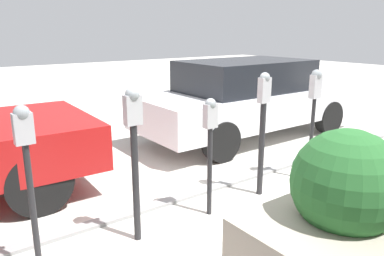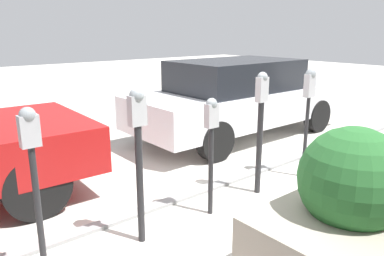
{
  "view_description": "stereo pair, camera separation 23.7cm",
  "coord_description": "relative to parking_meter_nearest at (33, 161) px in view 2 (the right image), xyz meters",
  "views": [
    {
      "loc": [
        -2.43,
        -3.47,
        2.04
      ],
      "look_at": [
        0.0,
        -0.13,
        0.96
      ],
      "focal_mm": 35.0,
      "sensor_mm": 36.0,
      "label": 1
    },
    {
      "loc": [
        -2.62,
        -3.32,
        2.04
      ],
      "look_at": [
        0.0,
        -0.13,
        0.96
      ],
      "focal_mm": 35.0,
      "sensor_mm": 36.0,
      "label": 2
    }
  ],
  "objects": [
    {
      "name": "ground_plane",
      "position": [
        1.84,
        0.41,
        -1.05
      ],
      "size": [
        40.0,
        40.0,
        0.0
      ],
      "primitive_type": "plane",
      "color": "beige"
    },
    {
      "name": "curb_strip",
      "position": [
        1.84,
        0.49,
        -1.03
      ],
      "size": [
        19.0,
        0.16,
        0.04
      ],
      "color": "gray",
      "rests_on": "ground_plane"
    },
    {
      "name": "parking_meter_nearest",
      "position": [
        0.0,
        0.0,
        0.0
      ],
      "size": [
        0.15,
        0.13,
        1.48
      ],
      "color": "#232326",
      "rests_on": "ground_plane"
    },
    {
      "name": "parking_meter_second",
      "position": [
        0.95,
        -0.02,
        -0.03
      ],
      "size": [
        0.16,
        0.14,
        1.54
      ],
      "color": "#232326",
      "rests_on": "ground_plane"
    },
    {
      "name": "parking_meter_middle",
      "position": [
        1.86,
        -0.02,
        -0.11
      ],
      "size": [
        0.14,
        0.12,
        1.34
      ],
      "color": "#232326",
      "rests_on": "ground_plane"
    },
    {
      "name": "parking_meter_fourth",
      "position": [
        2.72,
        0.02,
        -0.08
      ],
      "size": [
        0.15,
        0.12,
        1.56
      ],
      "color": "#232326",
      "rests_on": "ground_plane"
    },
    {
      "name": "parking_meter_farthest",
      "position": [
        3.64,
        -0.03,
        0.09
      ],
      "size": [
        0.16,
        0.14,
        1.54
      ],
      "color": "#232326",
      "rests_on": "ground_plane"
    },
    {
      "name": "planter_box",
      "position": [
        2.0,
        -1.57,
        -0.53
      ],
      "size": [
        1.61,
        1.08,
        1.31
      ],
      "color": "#A39989",
      "rests_on": "ground_plane"
    },
    {
      "name": "parked_car_middle",
      "position": [
        4.49,
        2.04,
        -0.27
      ],
      "size": [
        4.59,
        1.79,
        1.49
      ],
      "rotation": [
        0.0,
        0.0,
        -0.0
      ],
      "color": "silver",
      "rests_on": "ground_plane"
    }
  ]
}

